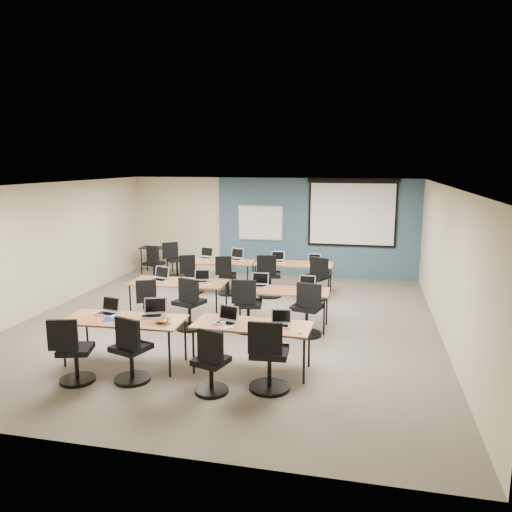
% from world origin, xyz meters
% --- Properties ---
extents(floor, '(8.00, 9.00, 0.02)m').
position_xyz_m(floor, '(0.00, 0.00, 0.00)').
color(floor, '#6B6354').
rests_on(floor, ground).
extents(ceiling, '(8.00, 9.00, 0.02)m').
position_xyz_m(ceiling, '(0.00, 0.00, 2.70)').
color(ceiling, white).
rests_on(ceiling, ground).
extents(wall_back, '(8.00, 0.04, 2.70)m').
position_xyz_m(wall_back, '(0.00, 4.50, 1.35)').
color(wall_back, beige).
rests_on(wall_back, ground).
extents(wall_front, '(8.00, 0.04, 2.70)m').
position_xyz_m(wall_front, '(0.00, -4.50, 1.35)').
color(wall_front, beige).
rests_on(wall_front, ground).
extents(wall_left, '(0.04, 9.00, 2.70)m').
position_xyz_m(wall_left, '(-4.00, 0.00, 1.35)').
color(wall_left, beige).
rests_on(wall_left, ground).
extents(wall_right, '(0.04, 9.00, 2.70)m').
position_xyz_m(wall_right, '(4.00, 0.00, 1.35)').
color(wall_right, beige).
rests_on(wall_right, ground).
extents(blue_accent_panel, '(5.50, 0.04, 2.70)m').
position_xyz_m(blue_accent_panel, '(1.25, 4.47, 1.35)').
color(blue_accent_panel, '#3D5977').
rests_on(blue_accent_panel, wall_back).
extents(whiteboard, '(1.28, 0.03, 0.98)m').
position_xyz_m(whiteboard, '(-0.30, 4.43, 1.45)').
color(whiteboard, '#B5B5B5').
rests_on(whiteboard, wall_back).
extents(projector_screen, '(2.40, 0.10, 1.82)m').
position_xyz_m(projector_screen, '(2.20, 4.41, 1.89)').
color(projector_screen, black).
rests_on(projector_screen, wall_back).
extents(training_table_front_left, '(1.86, 0.77, 0.73)m').
position_xyz_m(training_table_front_left, '(-1.01, -2.27, 0.69)').
color(training_table_front_left, '#9C7642').
rests_on(training_table_front_left, floor).
extents(training_table_front_right, '(1.77, 0.74, 0.73)m').
position_xyz_m(training_table_front_right, '(0.98, -2.09, 0.68)').
color(training_table_front_right, '#A17844').
rests_on(training_table_front_right, floor).
extents(training_table_mid_left, '(1.94, 0.81, 0.73)m').
position_xyz_m(training_table_mid_left, '(-1.10, 0.22, 0.69)').
color(training_table_mid_left, brown).
rests_on(training_table_mid_left, floor).
extents(training_table_mid_right, '(1.71, 0.71, 0.73)m').
position_xyz_m(training_table_mid_right, '(1.11, 0.04, 0.68)').
color(training_table_mid_right, '#925D3B').
rests_on(training_table_mid_right, floor).
extents(training_table_back_left, '(1.68, 0.70, 0.73)m').
position_xyz_m(training_table_back_left, '(-0.90, 2.42, 0.68)').
color(training_table_back_left, '#925A34').
rests_on(training_table_back_left, floor).
extents(training_table_back_right, '(1.86, 0.78, 0.73)m').
position_xyz_m(training_table_back_right, '(0.92, 2.59, 0.69)').
color(training_table_back_right, brown).
rests_on(training_table_back_right, floor).
extents(laptop_0, '(0.33, 0.28, 0.25)m').
position_xyz_m(laptop_0, '(-1.40, -2.07, 0.79)').
color(laptop_0, silver).
rests_on(laptop_0, training_table_front_left).
extents(mouse_0, '(0.07, 0.10, 0.03)m').
position_xyz_m(mouse_0, '(-1.24, -2.25, 0.74)').
color(mouse_0, white).
rests_on(mouse_0, training_table_front_left).
extents(task_chair_0, '(0.51, 0.51, 0.99)m').
position_xyz_m(task_chair_0, '(-1.41, -3.09, 0.41)').
color(task_chair_0, black).
rests_on(task_chair_0, floor).
extents(laptop_1, '(0.36, 0.30, 0.27)m').
position_xyz_m(laptop_1, '(-0.64, -2.02, 0.80)').
color(laptop_1, '#B6B7BA').
rests_on(laptop_1, training_table_front_left).
extents(mouse_1, '(0.06, 0.09, 0.03)m').
position_xyz_m(mouse_1, '(-0.34, -2.25, 0.74)').
color(mouse_1, white).
rests_on(mouse_1, training_table_front_left).
extents(task_chair_1, '(0.54, 0.53, 1.01)m').
position_xyz_m(task_chair_1, '(-0.62, -2.89, 0.42)').
color(task_chair_1, black).
rests_on(task_chair_1, floor).
extents(laptop_2, '(0.33, 0.28, 0.25)m').
position_xyz_m(laptop_2, '(0.60, -2.11, 0.79)').
color(laptop_2, silver).
rests_on(laptop_2, training_table_front_right).
extents(mouse_2, '(0.09, 0.12, 0.04)m').
position_xyz_m(mouse_2, '(0.71, -2.32, 0.74)').
color(mouse_2, white).
rests_on(mouse_2, training_table_front_right).
extents(task_chair_2, '(0.48, 0.47, 0.96)m').
position_xyz_m(task_chair_2, '(0.62, -2.99, 0.39)').
color(task_chair_2, black).
rests_on(task_chair_2, floor).
extents(laptop_3, '(0.30, 0.25, 0.23)m').
position_xyz_m(laptop_3, '(1.41, -2.06, 0.79)').
color(laptop_3, '#B2B2BF').
rests_on(laptop_3, training_table_front_right).
extents(mouse_3, '(0.09, 0.12, 0.04)m').
position_xyz_m(mouse_3, '(1.74, -2.31, 0.74)').
color(mouse_3, white).
rests_on(mouse_3, training_table_front_right).
extents(task_chair_3, '(0.57, 0.57, 1.05)m').
position_xyz_m(task_chair_3, '(1.36, -2.72, 0.44)').
color(task_chair_3, black).
rests_on(task_chair_3, floor).
extents(laptop_4, '(0.35, 0.30, 0.27)m').
position_xyz_m(laptop_4, '(-1.52, 0.28, 0.80)').
color(laptop_4, silver).
rests_on(laptop_4, training_table_mid_left).
extents(mouse_4, '(0.06, 0.09, 0.03)m').
position_xyz_m(mouse_4, '(-1.31, 0.09, 0.74)').
color(mouse_4, white).
rests_on(mouse_4, training_table_mid_left).
extents(task_chair_4, '(0.50, 0.47, 0.95)m').
position_xyz_m(task_chair_4, '(-1.34, -0.54, 0.39)').
color(task_chair_4, black).
rests_on(task_chair_4, floor).
extents(laptop_5, '(0.31, 0.26, 0.24)m').
position_xyz_m(laptop_5, '(-0.64, 0.31, 0.79)').
color(laptop_5, '#A4A5B1').
rests_on(laptop_5, training_table_mid_left).
extents(mouse_5, '(0.09, 0.11, 0.04)m').
position_xyz_m(mouse_5, '(-0.39, 0.09, 0.74)').
color(mouse_5, white).
rests_on(mouse_5, training_table_mid_left).
extents(task_chair_5, '(0.57, 0.55, 1.02)m').
position_xyz_m(task_chair_5, '(-0.60, -0.53, 0.42)').
color(task_chair_5, black).
rests_on(task_chair_5, floor).
extents(laptop_6, '(0.33, 0.28, 0.25)m').
position_xyz_m(laptop_6, '(0.59, 0.23, 0.79)').
color(laptop_6, '#BEBEBE').
rests_on(laptop_6, training_table_mid_right).
extents(mouse_6, '(0.06, 0.09, 0.03)m').
position_xyz_m(mouse_6, '(0.72, 0.08, 0.74)').
color(mouse_6, white).
rests_on(mouse_6, training_table_mid_right).
extents(task_chair_6, '(0.55, 0.55, 1.03)m').
position_xyz_m(task_chair_6, '(0.50, -0.40, 0.43)').
color(task_chair_6, black).
rests_on(task_chair_6, floor).
extents(laptop_7, '(0.32, 0.27, 0.24)m').
position_xyz_m(laptop_7, '(1.52, 0.23, 0.79)').
color(laptop_7, '#AAAAAE').
rests_on(laptop_7, training_table_mid_right).
extents(mouse_7, '(0.06, 0.09, 0.03)m').
position_xyz_m(mouse_7, '(1.69, 0.09, 0.74)').
color(mouse_7, white).
rests_on(mouse_7, training_table_mid_right).
extents(task_chair_7, '(0.56, 0.56, 1.03)m').
position_xyz_m(task_chair_7, '(1.61, -0.40, 0.43)').
color(task_chair_7, black).
rests_on(task_chair_7, floor).
extents(laptop_8, '(0.35, 0.30, 0.27)m').
position_xyz_m(laptop_8, '(-1.36, 2.76, 0.80)').
color(laptop_8, '#AFAFB3').
rests_on(laptop_8, training_table_back_left).
extents(mouse_8, '(0.08, 0.11, 0.03)m').
position_xyz_m(mouse_8, '(-1.24, 2.51, 0.74)').
color(mouse_8, white).
rests_on(mouse_8, training_table_back_left).
extents(task_chair_8, '(0.50, 0.47, 0.95)m').
position_xyz_m(task_chair_8, '(-1.48, 2.04, 0.39)').
color(task_chair_8, black).
rests_on(task_chair_8, floor).
extents(laptop_9, '(0.36, 0.31, 0.27)m').
position_xyz_m(laptop_9, '(-0.55, 2.74, 0.80)').
color(laptop_9, '#A5A6AD').
rests_on(laptop_9, training_table_back_left).
extents(mouse_9, '(0.08, 0.11, 0.04)m').
position_xyz_m(mouse_9, '(-0.38, 2.56, 0.74)').
color(mouse_9, white).
rests_on(mouse_9, training_table_back_left).
extents(task_chair_9, '(0.48, 0.47, 0.96)m').
position_xyz_m(task_chair_9, '(-0.61, 2.05, 0.39)').
color(task_chair_9, black).
rests_on(task_chair_9, floor).
extents(laptop_10, '(0.32, 0.27, 0.25)m').
position_xyz_m(laptop_10, '(0.50, 2.70, 0.79)').
color(laptop_10, '#A7A6B2').
rests_on(laptop_10, training_table_back_right).
extents(mouse_10, '(0.07, 0.11, 0.04)m').
position_xyz_m(mouse_10, '(0.70, 2.43, 0.74)').
color(mouse_10, white).
rests_on(mouse_10, training_table_back_right).
extents(task_chair_10, '(0.55, 0.55, 1.03)m').
position_xyz_m(task_chair_10, '(0.42, 2.07, 0.43)').
color(task_chair_10, black).
rests_on(task_chair_10, floor).
extents(laptop_11, '(0.30, 0.26, 0.23)m').
position_xyz_m(laptop_11, '(1.40, 2.65, 0.79)').
color(laptop_11, '#A1A0AD').
rests_on(laptop_11, training_table_back_right).
extents(mouse_11, '(0.08, 0.11, 0.03)m').
position_xyz_m(mouse_11, '(1.61, 2.51, 0.74)').
color(mouse_11, white).
rests_on(mouse_11, training_table_back_right).
extents(task_chair_11, '(0.59, 0.55, 1.03)m').
position_xyz_m(task_chair_11, '(1.52, 2.06, 0.43)').
color(task_chair_11, black).
rests_on(task_chair_11, floor).
extents(blue_mousepad, '(0.31, 0.27, 0.01)m').
position_xyz_m(blue_mousepad, '(-1.19, -2.33, 0.73)').
color(blue_mousepad, navy).
rests_on(blue_mousepad, training_table_front_left).
extents(snack_bowl, '(0.28, 0.28, 0.06)m').
position_xyz_m(snack_bowl, '(-0.36, -2.31, 0.76)').
color(snack_bowl, '#9A5822').
rests_on(snack_bowl, training_table_front_left).
extents(snack_plate, '(0.20, 0.20, 0.01)m').
position_xyz_m(snack_plate, '(0.62, -2.34, 0.74)').
color(snack_plate, white).
rests_on(snack_plate, training_table_front_right).
extents(coffee_cup, '(0.09, 0.09, 0.07)m').
position_xyz_m(coffee_cup, '(0.60, -2.34, 0.78)').
color(coffee_cup, white).
rests_on(coffee_cup, snack_plate).
extents(utility_table, '(0.90, 0.50, 0.75)m').
position_xyz_m(utility_table, '(-3.20, 3.90, 0.65)').
color(utility_table, black).
rests_on(utility_table, floor).
extents(spare_chair_a, '(0.58, 0.52, 1.00)m').
position_xyz_m(spare_chair_a, '(-2.47, 3.48, 0.41)').
color(spare_chair_a, black).
rests_on(spare_chair_a, floor).
extents(spare_chair_b, '(0.50, 0.49, 0.97)m').
position_xyz_m(spare_chair_b, '(-2.88, 2.96, 0.40)').
color(spare_chair_b, black).
rests_on(spare_chair_b, floor).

